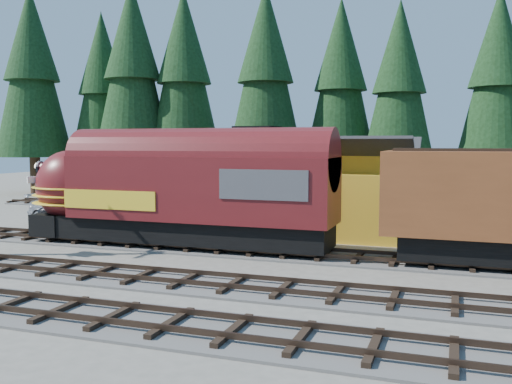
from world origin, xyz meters
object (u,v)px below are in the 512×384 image
(pickup_truck_a, at_px, (100,212))
(pickup_truck_b, at_px, (77,211))
(depot, at_px, (297,179))
(caboose, at_px, (244,173))
(locomotive, at_px, (168,195))

(pickup_truck_a, xyz_separation_m, pickup_truck_b, (-1.26, -0.46, 0.07))
(pickup_truck_a, bearing_deg, depot, -91.02)
(caboose, xyz_separation_m, pickup_truck_b, (-6.56, -10.22, -1.79))
(caboose, relative_size, pickup_truck_a, 1.66)
(depot, distance_m, pickup_truck_a, 11.68)
(pickup_truck_b, bearing_deg, locomotive, -100.69)
(locomotive, relative_size, caboose, 1.44)
(depot, distance_m, pickup_truck_b, 12.98)
(pickup_truck_a, distance_m, pickup_truck_b, 1.34)
(locomotive, xyz_separation_m, pickup_truck_a, (-6.78, 4.23, -1.58))
(pickup_truck_a, bearing_deg, pickup_truck_b, 97.56)
(depot, height_order, pickup_truck_a, depot)
(caboose, distance_m, pickup_truck_a, 11.27)
(caboose, bearing_deg, locomotive, -83.97)
(depot, relative_size, pickup_truck_a, 1.96)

